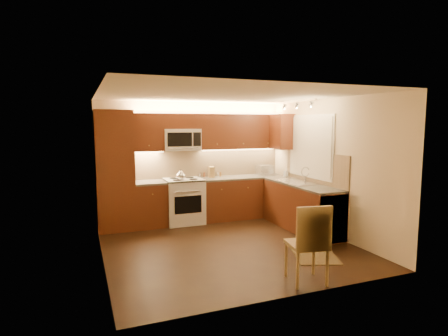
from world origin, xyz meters
name	(u,v)px	position (x,y,z in m)	size (l,w,h in m)	color
floor	(228,245)	(0.00, 0.00, 0.00)	(4.00, 4.00, 0.01)	black
ceiling	(228,95)	(0.00, 0.00, 2.50)	(4.00, 4.00, 0.01)	beige
wall_back	(193,161)	(0.00, 2.00, 1.25)	(4.00, 0.01, 2.50)	beige
wall_front	(293,193)	(0.00, -2.00, 1.25)	(4.00, 0.01, 2.50)	beige
wall_left	(100,178)	(-2.00, 0.00, 1.25)	(0.01, 4.00, 2.50)	beige
wall_right	(328,167)	(2.00, 0.00, 1.25)	(0.01, 4.00, 2.50)	beige
pantry	(115,171)	(-1.65, 1.70, 1.15)	(0.70, 0.60, 2.30)	#4F1C11
base_cab_back_left	(150,205)	(-0.99, 1.70, 0.43)	(0.62, 0.60, 0.86)	#4F1C11
counter_back_left	(150,183)	(-0.99, 1.70, 0.88)	(0.62, 0.60, 0.04)	#3A3835
base_cab_back_right	(243,198)	(1.04, 1.70, 0.43)	(1.92, 0.60, 0.86)	#4F1C11
counter_back_right	(243,177)	(1.04, 1.70, 0.88)	(1.92, 0.60, 0.04)	#3A3835
base_cab_right	(301,207)	(1.70, 0.40, 0.43)	(0.60, 2.00, 0.86)	#4F1C11
counter_right	(302,184)	(1.70, 0.40, 0.88)	(0.60, 2.00, 0.04)	#3A3835
dishwasher	(323,216)	(1.70, -0.30, 0.43)	(0.58, 0.60, 0.84)	silver
backsplash_back	(208,163)	(0.35, 1.99, 1.20)	(3.30, 0.02, 0.60)	tan
backsplash_right	(315,167)	(1.99, 0.40, 1.20)	(0.02, 2.00, 0.60)	tan
upper_cab_back_left	(147,132)	(-0.99, 1.82, 1.88)	(0.62, 0.35, 0.75)	#4F1C11
upper_cab_back_right	(241,132)	(1.04, 1.82, 1.88)	(1.92, 0.35, 0.75)	#4F1C11
upper_cab_bridge	(181,121)	(-0.30, 1.82, 2.09)	(0.76, 0.35, 0.31)	#4F1C11
upper_cab_right_corner	(282,132)	(1.82, 1.40, 1.88)	(0.35, 0.50, 0.75)	#4F1C11
stove	(184,201)	(-0.30, 1.68, 0.46)	(0.76, 0.65, 0.92)	silver
microwave	(181,140)	(-0.30, 1.81, 1.72)	(0.76, 0.38, 0.44)	silver
window_frame	(311,146)	(1.99, 0.55, 1.60)	(0.03, 1.44, 1.24)	silver
window_blinds	(310,146)	(1.97, 0.55, 1.60)	(0.02, 1.36, 1.16)	silver
sink	(298,179)	(1.70, 0.55, 0.98)	(0.52, 0.86, 0.15)	silver
faucet	(305,174)	(1.88, 0.55, 1.05)	(0.20, 0.04, 0.30)	silver
track_light_bar	(297,101)	(1.55, 0.40, 2.46)	(0.04, 1.20, 0.03)	silver
kettle	(181,175)	(-0.40, 1.50, 1.03)	(0.19, 0.19, 0.22)	silver
toaster_oven	(265,170)	(1.62, 1.77, 1.01)	(0.37, 0.28, 0.22)	silver
knife_block	(211,172)	(0.36, 1.81, 1.02)	(0.10, 0.17, 0.23)	olive
spice_jar_a	(200,175)	(0.14, 1.93, 0.95)	(0.05, 0.05, 0.09)	silver
spice_jar_b	(220,174)	(0.58, 1.86, 0.95)	(0.04, 0.04, 0.10)	brown
spice_jar_c	(218,174)	(0.55, 1.94, 0.95)	(0.04, 0.04, 0.10)	silver
spice_jar_d	(204,175)	(0.24, 1.94, 0.95)	(0.04, 0.04, 0.10)	#9D542F
soap_bottle	(286,173)	(1.91, 1.34, 0.99)	(0.08, 0.08, 0.17)	silver
rug	(314,254)	(1.10, -0.90, 0.01)	(0.62, 0.93, 0.01)	black
dining_chair	(307,242)	(0.41, -1.70, 0.52)	(0.46, 0.46, 1.04)	olive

